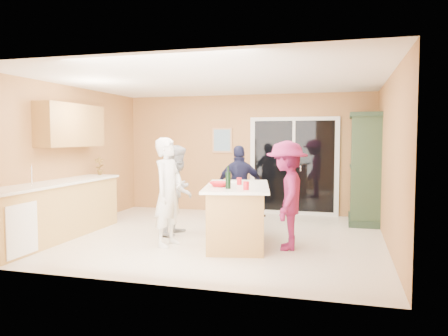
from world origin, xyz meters
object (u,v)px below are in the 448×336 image
(woman_white, at_px, (168,192))
(woman_grey, at_px, (178,190))
(woman_navy, at_px, (240,187))
(green_hutch, at_px, (365,170))
(woman_magenta, at_px, (287,195))
(kitchen_island, at_px, (237,217))

(woman_white, xyz_separation_m, woman_grey, (-0.15, 0.79, -0.07))
(woman_navy, bearing_deg, green_hutch, -177.29)
(green_hutch, xyz_separation_m, woman_navy, (-2.24, -1.04, -0.28))
(woman_navy, bearing_deg, woman_grey, 20.99)
(woman_grey, relative_size, woman_magenta, 0.95)
(green_hutch, bearing_deg, kitchen_island, -130.78)
(green_hutch, xyz_separation_m, woman_grey, (-3.13, -1.87, -0.27))
(woman_navy, xyz_separation_m, woman_magenta, (1.03, -1.34, 0.05))
(green_hutch, relative_size, woman_white, 1.28)
(woman_white, height_order, woman_grey, woman_white)
(kitchen_island, distance_m, woman_white, 1.13)
(woman_white, xyz_separation_m, woman_navy, (0.74, 1.62, -0.07))
(green_hutch, distance_m, woman_white, 4.00)
(woman_magenta, bearing_deg, woman_navy, -147.33)
(woman_grey, xyz_separation_m, woman_magenta, (1.92, -0.51, 0.04))
(green_hutch, height_order, woman_grey, green_hutch)
(woman_white, relative_size, woman_navy, 1.09)
(kitchen_island, xyz_separation_m, green_hutch, (1.98, 2.30, 0.60))
(woman_white, height_order, woman_navy, woman_white)
(green_hutch, bearing_deg, woman_grey, -149.16)
(woman_navy, height_order, woman_magenta, woman_magenta)
(woman_grey, bearing_deg, woman_navy, -45.91)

